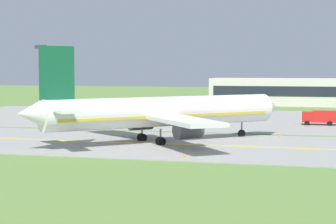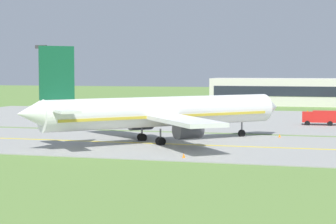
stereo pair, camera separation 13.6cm
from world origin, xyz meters
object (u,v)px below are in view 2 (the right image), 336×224
service_truck_catering (64,107)px  airplane_lead (161,112)px  apron_light_mast (41,72)px  service_truck_baggage (208,114)px  service_truck_fuel (320,117)px

service_truck_catering → airplane_lead: bearing=-51.4°
service_truck_catering → apron_light_mast: size_ratio=0.43×
service_truck_baggage → service_truck_fuel: (21.51, -7.26, 0.35)m
service_truck_fuel → apron_light_mast: (-55.00, 2.61, 7.79)m
service_truck_fuel → apron_light_mast: 55.61m
service_truck_catering → service_truck_fuel: bearing=-12.4°
service_truck_fuel → service_truck_catering: size_ratio=0.97×
service_truck_baggage → service_truck_fuel: 22.70m
service_truck_fuel → service_truck_baggage: bearing=161.4°
airplane_lead → service_truck_catering: bearing=128.6°
service_truck_fuel → apron_light_mast: size_ratio=0.41×
apron_light_mast → service_truck_fuel: bearing=-2.7°
airplane_lead → apron_light_mast: bearing=135.9°
apron_light_mast → airplane_lead: bearing=-44.1°
service_truck_baggage → apron_light_mast: size_ratio=0.43×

